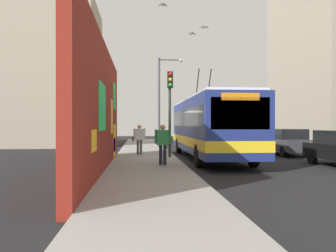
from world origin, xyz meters
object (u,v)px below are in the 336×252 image
at_px(city_bus, 209,125).
at_px(pedestrian_at_curb, 163,141).
at_px(pedestrian_midblock, 139,137).
at_px(street_lamp, 162,96).
at_px(traffic_light, 170,100).
at_px(parked_car_dark_gray, 285,141).

height_order(city_bus, pedestrian_at_curb, city_bus).
bearing_deg(pedestrian_midblock, street_lamp, -14.79).
bearing_deg(city_bus, traffic_light, 103.52).
relative_size(pedestrian_at_curb, traffic_light, 0.38).
distance_m(city_bus, traffic_light, 2.57).
relative_size(parked_car_dark_gray, street_lamp, 0.73).
bearing_deg(city_bus, street_lamp, 15.03).
height_order(traffic_light, street_lamp, street_lamp).
relative_size(pedestrian_midblock, street_lamp, 0.25).
height_order(city_bus, parked_car_dark_gray, city_bus).
distance_m(pedestrian_midblock, traffic_light, 3.07).
height_order(pedestrian_at_curb, traffic_light, traffic_light).
relative_size(city_bus, pedestrian_at_curb, 6.92).
relative_size(parked_car_dark_gray, traffic_light, 1.11).
relative_size(traffic_light, street_lamp, 0.66).
bearing_deg(pedestrian_midblock, city_bus, -107.99).
relative_size(pedestrian_at_curb, street_lamp, 0.25).
height_order(city_bus, street_lamp, street_lamp).
relative_size(city_bus, parked_car_dark_gray, 2.38).
bearing_deg(street_lamp, pedestrian_at_curb, 176.45).
bearing_deg(parked_car_dark_gray, pedestrian_at_curb, 127.72).
bearing_deg(pedestrian_at_curb, traffic_light, -10.09).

